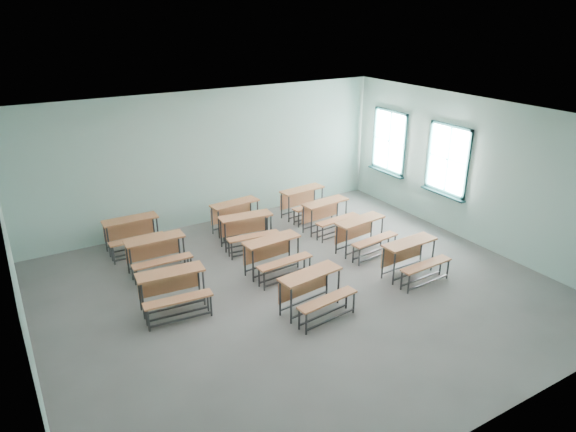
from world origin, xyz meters
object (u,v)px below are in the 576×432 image
(desk_unit_r3c0, at_px, (132,230))
(desk_unit_r3c1, at_px, (237,213))
(desk_unit_r2c2, at_px, (328,212))
(desk_unit_r1c0, at_px, (173,286))
(desk_unit_r1c1, at_px, (275,252))
(desk_unit_r0c1, at_px, (314,287))
(desk_unit_r1c2, at_px, (363,231))
(desk_unit_r2c0, at_px, (157,251))
(desk_unit_r0c2, at_px, (413,254))
(desk_unit_r2c1, at_px, (248,227))
(desk_unit_r3c2, at_px, (305,199))

(desk_unit_r3c0, distance_m, desk_unit_r3c1, 2.38)
(desk_unit_r2c2, relative_size, desk_unit_r3c1, 1.00)
(desk_unit_r1c0, relative_size, desk_unit_r1c1, 1.02)
(desk_unit_r0c1, height_order, desk_unit_r1c1, same)
(desk_unit_r0c1, relative_size, desk_unit_r1c0, 1.01)
(desk_unit_r0c1, distance_m, desk_unit_r3c1, 3.78)
(desk_unit_r1c2, distance_m, desk_unit_r3c1, 2.97)
(desk_unit_r1c1, height_order, desk_unit_r2c0, same)
(desk_unit_r1c0, xyz_separation_m, desk_unit_r1c1, (2.16, 0.27, 0.00))
(desk_unit_r1c1, height_order, desk_unit_r1c2, same)
(desk_unit_r1c0, distance_m, desk_unit_r2c0, 1.50)
(desk_unit_r1c0, bearing_deg, desk_unit_r3c1, 51.20)
(desk_unit_r0c2, bearing_deg, desk_unit_r1c0, 162.29)
(desk_unit_r1c0, height_order, desk_unit_r1c1, same)
(desk_unit_r0c2, height_order, desk_unit_r2c1, same)
(desk_unit_r2c1, bearing_deg, desk_unit_r1c0, -138.04)
(desk_unit_r1c0, bearing_deg, desk_unit_r3c0, 94.42)
(desk_unit_r2c0, relative_size, desk_unit_r3c2, 0.96)
(desk_unit_r1c2, xyz_separation_m, desk_unit_r2c1, (-2.03, 1.46, 0.00))
(desk_unit_r1c1, distance_m, desk_unit_r3c2, 3.06)
(desk_unit_r2c2, distance_m, desk_unit_r3c0, 4.40)
(desk_unit_r0c2, relative_size, desk_unit_r2c1, 0.96)
(desk_unit_r2c2, height_order, desk_unit_r3c0, same)
(desk_unit_r1c2, distance_m, desk_unit_r2c0, 4.30)
(desk_unit_r1c1, relative_size, desk_unit_r2c0, 1.03)
(desk_unit_r1c1, xyz_separation_m, desk_unit_r3c1, (0.25, 2.21, 0.00))
(desk_unit_r0c2, bearing_deg, desk_unit_r3c0, 135.49)
(desk_unit_r3c0, bearing_deg, desk_unit_r2c0, -82.80)
(desk_unit_r2c1, bearing_deg, desk_unit_r1c2, -29.59)
(desk_unit_r2c2, bearing_deg, desk_unit_r1c0, -166.62)
(desk_unit_r3c0, bearing_deg, desk_unit_r0c2, -41.54)
(desk_unit_r1c0, bearing_deg, desk_unit_r1c1, 12.49)
(desk_unit_r0c2, height_order, desk_unit_r1c2, same)
(desk_unit_r2c2, xyz_separation_m, desk_unit_r3c2, (0.01, 1.03, 0.00))
(desk_unit_r0c1, xyz_separation_m, desk_unit_r2c1, (0.19, 2.90, 0.00))
(desk_unit_r2c1, bearing_deg, desk_unit_r3c0, 159.46)
(desk_unit_r1c2, height_order, desk_unit_r2c2, same)
(desk_unit_r1c0, distance_m, desk_unit_r1c1, 2.18)
(desk_unit_r0c2, xyz_separation_m, desk_unit_r2c0, (-4.22, 2.69, 0.00))
(desk_unit_r3c1, bearing_deg, desk_unit_r0c1, -101.11)
(desk_unit_r3c2, bearing_deg, desk_unit_r3c0, 171.09)
(desk_unit_r2c0, xyz_separation_m, desk_unit_r3c1, (2.22, 1.00, 0.00))
(desk_unit_r1c2, bearing_deg, desk_unit_r2c2, 84.61)
(desk_unit_r2c0, relative_size, desk_unit_r3c0, 1.01)
(desk_unit_r2c2, xyz_separation_m, desk_unit_r3c0, (-4.22, 1.27, 0.00))
(desk_unit_r1c0, height_order, desk_unit_r2c0, same)
(desk_unit_r2c2, height_order, desk_unit_r3c2, same)
(desk_unit_r1c2, distance_m, desk_unit_r3c0, 4.95)
(desk_unit_r0c1, height_order, desk_unit_r3c1, same)
(desk_unit_r0c1, bearing_deg, desk_unit_r2c0, 117.56)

